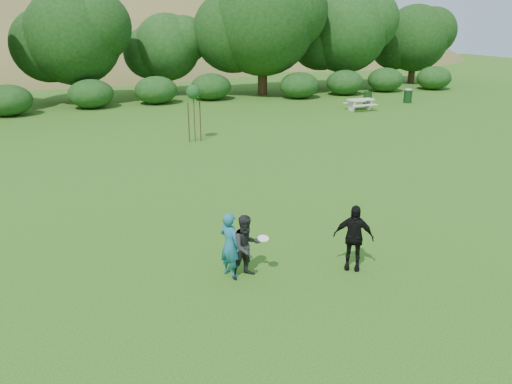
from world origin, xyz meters
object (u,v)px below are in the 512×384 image
player_teal (230,245)px  picnic_table (360,103)px  player_grey (246,246)px  player_black (353,237)px  trash_can_lidded (408,95)px  sapling (193,94)px  trash_can_near (367,98)px

player_teal → picnic_table: (15.26, 18.66, -0.30)m
player_grey → picnic_table: player_grey is taller
player_teal → player_black: 3.07m
player_grey → trash_can_lidded: bearing=34.9°
player_teal → picnic_table: player_teal is taller
sapling → trash_can_near: bearing=24.9°
player_black → picnic_table: (12.29, 19.39, -0.33)m
sapling → player_black: bearing=-88.6°
player_grey → sapling: bearing=70.1°
player_grey → trash_can_near: 26.71m
trash_can_lidded → trash_can_near: bearing=171.4°
player_black → picnic_table: player_black is taller
trash_can_near → sapling: bearing=-155.1°
trash_can_lidded → sapling: bearing=-160.5°
picnic_table → player_teal: bearing=-129.3°
sapling → picnic_table: sapling is taller
trash_can_near → trash_can_lidded: bearing=-8.6°
player_black → trash_can_lidded: player_black is taller
trash_can_near → picnic_table: bearing=-132.8°
player_grey → picnic_table: size_ratio=0.88×
player_teal → picnic_table: size_ratio=0.91×
player_black → trash_can_lidded: size_ratio=1.61×
picnic_table → sapling: bearing=-159.4°
sapling → picnic_table: bearing=20.6°
trash_can_near → trash_can_lidded: trash_can_lidded is taller
player_grey → trash_can_lidded: 28.44m
sapling → trash_can_lidded: bearing=19.5°
player_teal → trash_can_lidded: 28.56m
player_teal → trash_can_near: bearing=-65.3°
player_grey → trash_can_lidded: (19.88, 20.34, -0.25)m
trash_can_near → player_teal: bearing=-129.6°
player_grey → player_black: (2.62, -0.55, 0.05)m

